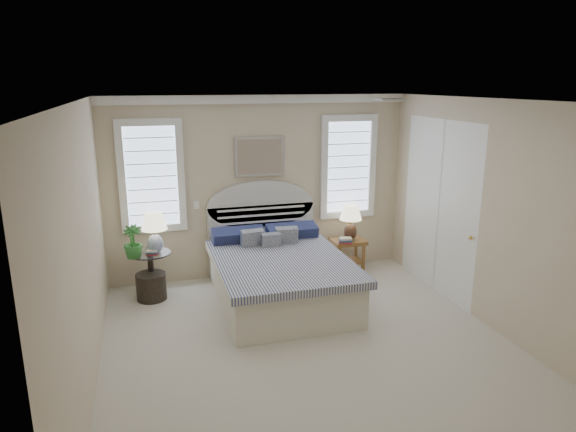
{
  "coord_description": "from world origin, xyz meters",
  "views": [
    {
      "loc": [
        -1.67,
        -4.83,
        2.88
      ],
      "look_at": [
        0.01,
        1.0,
        1.29
      ],
      "focal_mm": 32.0,
      "sensor_mm": 36.0,
      "label": 1
    }
  ],
  "objects_px": {
    "lamp_left": "(154,228)",
    "lamp_right": "(351,218)",
    "floor_pot": "(151,286)",
    "nightstand_right": "(348,248)",
    "side_table_left": "(151,269)",
    "bed": "(278,272)"
  },
  "relations": [
    {
      "from": "bed",
      "to": "side_table_left",
      "type": "distance_m",
      "value": 1.75
    },
    {
      "from": "nightstand_right",
      "to": "lamp_right",
      "type": "relative_size",
      "value": 0.96
    },
    {
      "from": "side_table_left",
      "to": "floor_pot",
      "type": "bearing_deg",
      "value": -96.19
    },
    {
      "from": "lamp_left",
      "to": "lamp_right",
      "type": "relative_size",
      "value": 1.03
    },
    {
      "from": "floor_pot",
      "to": "nightstand_right",
      "type": "bearing_deg",
      "value": 4.25
    },
    {
      "from": "nightstand_right",
      "to": "lamp_right",
      "type": "bearing_deg",
      "value": -4.57
    },
    {
      "from": "lamp_left",
      "to": "lamp_right",
      "type": "distance_m",
      "value": 2.9
    },
    {
      "from": "lamp_right",
      "to": "side_table_left",
      "type": "bearing_deg",
      "value": -178.12
    },
    {
      "from": "lamp_right",
      "to": "lamp_left",
      "type": "bearing_deg",
      "value": -177.53
    },
    {
      "from": "bed",
      "to": "nightstand_right",
      "type": "relative_size",
      "value": 4.29
    },
    {
      "from": "side_table_left",
      "to": "lamp_left",
      "type": "bearing_deg",
      "value": -18.57
    },
    {
      "from": "bed",
      "to": "nightstand_right",
      "type": "xyz_separation_m",
      "value": [
        1.3,
        0.69,
        0.0
      ]
    },
    {
      "from": "nightstand_right",
      "to": "lamp_left",
      "type": "relative_size",
      "value": 0.94
    },
    {
      "from": "bed",
      "to": "lamp_right",
      "type": "xyz_separation_m",
      "value": [
        1.33,
        0.69,
        0.48
      ]
    },
    {
      "from": "bed",
      "to": "nightstand_right",
      "type": "distance_m",
      "value": 1.47
    },
    {
      "from": "lamp_right",
      "to": "bed",
      "type": "bearing_deg",
      "value": -152.59
    },
    {
      "from": "floor_pot",
      "to": "lamp_right",
      "type": "height_order",
      "value": "lamp_right"
    },
    {
      "from": "nightstand_right",
      "to": "floor_pot",
      "type": "relative_size",
      "value": 1.32
    },
    {
      "from": "bed",
      "to": "lamp_right",
      "type": "height_order",
      "value": "bed"
    },
    {
      "from": "lamp_left",
      "to": "lamp_right",
      "type": "bearing_deg",
      "value": 2.47
    },
    {
      "from": "side_table_left",
      "to": "nightstand_right",
      "type": "height_order",
      "value": "side_table_left"
    },
    {
      "from": "bed",
      "to": "lamp_left",
      "type": "relative_size",
      "value": 4.02
    }
  ]
}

